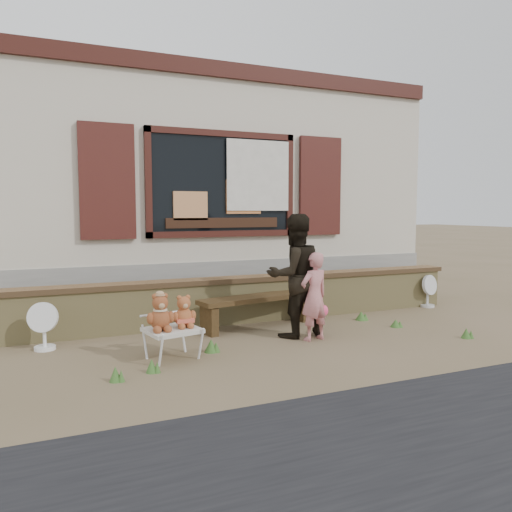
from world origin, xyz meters
name	(u,v)px	position (x,y,z in m)	size (l,w,h in m)	color
ground	(274,337)	(0.00, 0.00, 0.00)	(80.00, 80.00, 0.00)	brown
shopfront	(182,193)	(0.00, 4.49, 2.00)	(8.04, 5.13, 4.00)	#AC9F8B
brick_wall	(245,298)	(0.00, 1.00, 0.34)	(7.10, 0.36, 0.67)	tan
bench	(257,304)	(0.02, 0.60, 0.33)	(1.78, 0.69, 0.45)	#352512
folding_chair	(172,331)	(-1.43, -0.41, 0.31)	(0.64, 0.59, 0.34)	beige
teddy_bear_left	(160,311)	(-1.57, -0.44, 0.55)	(0.30, 0.26, 0.41)	brown
teddy_bear_right	(184,311)	(-1.30, -0.39, 0.52)	(0.27, 0.23, 0.36)	brown
child	(314,296)	(0.39, -0.32, 0.56)	(0.40, 0.27, 1.11)	#D17D7F
adult	(295,276)	(0.26, -0.06, 0.79)	(0.77, 0.60, 1.58)	black
fan_left	(44,326)	(-2.72, 0.53, 0.29)	(0.37, 0.24, 0.57)	white
fan_right	(428,291)	(3.24, 0.80, 0.28)	(0.35, 0.23, 0.55)	silver
grass_tufts	(305,336)	(0.25, -0.36, 0.07)	(4.46, 1.57, 0.15)	#3C6628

